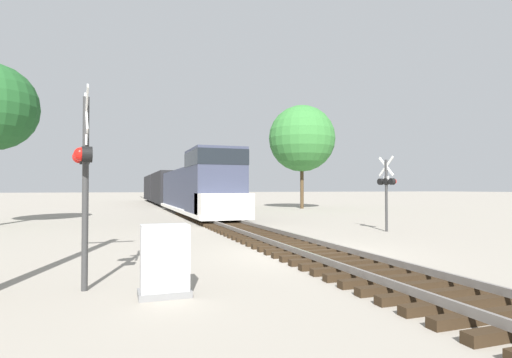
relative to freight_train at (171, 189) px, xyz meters
The scene contains 7 objects.
ground_plane 32.79m from the freight_train, 90.00° to the right, with size 400.00×400.00×0.00m, color gray.
rail_track_bed 32.78m from the freight_train, 90.00° to the right, with size 2.60×160.00×0.31m.
freight_train is the anchor object (origin of this frame).
crossing_signal_near 35.65m from the freight_train, 99.75° to the right, with size 0.43×1.01×3.91m.
crossing_signal_far 28.89m from the freight_train, 77.51° to the right, with size 0.43×1.01×3.44m.
relay_cabinet 36.37m from the freight_train, 97.27° to the right, with size 0.93×0.58×1.31m.
tree_mid_background 15.01m from the freight_train, 34.94° to the right, with size 6.49×6.49×10.11m.
Camera 1 is at (-5.42, -10.77, 1.97)m, focal length 28.00 mm.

